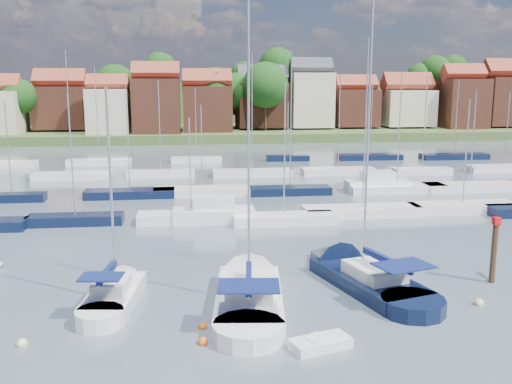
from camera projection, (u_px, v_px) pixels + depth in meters
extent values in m
plane|color=#414F58|center=(249.00, 181.00, 69.72)|extent=(260.00, 260.00, 0.00)
cube|color=white|center=(114.00, 299.00, 31.31)|extent=(3.16, 6.14, 1.20)
cone|color=white|center=(129.00, 277.00, 34.92)|extent=(2.79, 3.14, 2.45)
cylinder|color=white|center=(100.00, 321.00, 28.42)|extent=(2.74, 2.74, 1.20)
cube|color=silver|center=(112.00, 285.00, 30.72)|extent=(2.01, 2.65, 0.70)
cylinder|color=#B2B2B7|center=(111.00, 190.00, 30.55)|extent=(0.14, 0.14, 10.90)
cylinder|color=#B2B2B7|center=(107.00, 275.00, 29.76)|extent=(0.51, 3.26, 0.10)
cube|color=#0F1A4E|center=(107.00, 273.00, 29.73)|extent=(0.68, 3.12, 0.35)
cube|color=#0F1A4E|center=(101.00, 277.00, 28.66)|extent=(2.25, 1.72, 0.08)
cube|color=white|center=(249.00, 301.00, 31.00)|extent=(4.44, 8.78, 1.20)
cone|color=white|center=(249.00, 270.00, 36.18)|extent=(3.95, 4.47, 3.51)
cylinder|color=white|center=(249.00, 335.00, 26.86)|extent=(3.89, 3.89, 1.20)
cube|color=silver|center=(249.00, 289.00, 30.25)|extent=(2.84, 3.77, 0.70)
cylinder|color=#B2B2B7|center=(249.00, 146.00, 29.97)|extent=(0.14, 0.14, 15.62)
cylinder|color=#B2B2B7|center=(249.00, 281.00, 28.93)|extent=(0.63, 4.67, 0.10)
cube|color=#0F1A4E|center=(249.00, 278.00, 28.91)|extent=(0.80, 4.46, 0.35)
cube|color=#0F1A4E|center=(249.00, 286.00, 27.38)|extent=(3.21, 2.43, 0.08)
cube|color=black|center=(368.00, 284.00, 33.73)|extent=(5.58, 8.88, 1.20)
cone|color=black|center=(325.00, 259.00, 38.39)|extent=(4.41, 4.80, 3.44)
cylinder|color=black|center=(413.00, 309.00, 30.00)|extent=(4.25, 4.25, 1.20)
cube|color=silver|center=(374.00, 271.00, 33.03)|extent=(3.26, 3.97, 0.70)
cylinder|color=#B2B2B7|center=(368.00, 141.00, 32.64)|extent=(0.14, 0.14, 15.62)
cylinder|color=#B2B2B7|center=(387.00, 263.00, 31.83)|extent=(1.36, 4.43, 0.10)
cube|color=#0F1A4E|center=(387.00, 260.00, 31.81)|extent=(1.49, 4.27, 0.35)
cube|color=#0F1A4E|center=(404.00, 265.00, 30.43)|extent=(3.38, 2.79, 0.08)
cube|color=white|center=(320.00, 344.00, 26.07)|extent=(3.03, 2.07, 0.54)
cylinder|color=white|center=(320.00, 341.00, 26.04)|extent=(1.29, 1.29, 0.35)
cylinder|color=#4C331E|center=(492.00, 270.00, 34.49)|extent=(0.36, 0.36, 6.08)
cube|color=red|center=(497.00, 221.00, 33.91)|extent=(0.40, 0.40, 0.44)
sphere|color=beige|center=(22.00, 346.00, 26.31)|extent=(0.52, 0.52, 0.52)
sphere|color=#D85914|center=(203.00, 344.00, 26.52)|extent=(0.49, 0.49, 0.49)
sphere|color=#D85914|center=(203.00, 328.00, 28.18)|extent=(0.44, 0.44, 0.44)
sphere|color=beige|center=(399.00, 315.00, 29.79)|extent=(0.50, 0.50, 0.50)
sphere|color=#D85914|center=(353.00, 265.00, 37.88)|extent=(0.54, 0.54, 0.54)
sphere|color=beige|center=(479.00, 305.00, 31.14)|extent=(0.52, 0.52, 0.52)
sphere|color=#D85914|center=(253.00, 289.00, 33.48)|extent=(0.48, 0.48, 0.48)
cube|color=black|center=(75.00, 220.00, 48.65)|extent=(8.01, 2.24, 1.00)
cylinder|color=#B2B2B7|center=(71.00, 156.00, 47.59)|extent=(0.12, 0.12, 10.16)
cube|color=white|center=(191.00, 218.00, 49.49)|extent=(9.22, 2.58, 1.00)
cylinder|color=#B2B2B7|center=(190.00, 166.00, 48.62)|extent=(0.12, 0.12, 8.18)
cube|color=white|center=(284.00, 220.00, 48.89)|extent=(8.78, 2.46, 1.00)
cylinder|color=#B2B2B7|center=(285.00, 150.00, 47.74)|extent=(0.12, 0.12, 11.06)
cube|color=white|center=(362.00, 212.00, 51.80)|extent=(10.79, 3.02, 1.00)
cylinder|color=#B2B2B7|center=(366.00, 124.00, 50.28)|extent=(0.12, 0.12, 14.87)
cube|color=white|center=(462.00, 208.00, 53.31)|extent=(10.13, 2.84, 1.00)
cylinder|color=#B2B2B7|center=(466.00, 152.00, 52.30)|extent=(0.12, 0.12, 9.59)
cube|color=white|center=(214.00, 216.00, 49.50)|extent=(7.00, 2.60, 1.40)
cube|color=white|center=(214.00, 204.00, 49.29)|extent=(3.50, 2.20, 1.30)
cube|color=black|center=(12.00, 198.00, 57.86)|extent=(6.54, 1.83, 1.00)
cylinder|color=#B2B2B7|center=(8.00, 147.00, 56.87)|extent=(0.12, 0.12, 9.37)
cube|color=black|center=(130.00, 194.00, 59.89)|extent=(9.30, 2.60, 1.00)
cylinder|color=#B2B2B7|center=(127.00, 135.00, 58.70)|extent=(0.12, 0.12, 11.48)
cube|color=white|center=(202.00, 192.00, 61.16)|extent=(10.40, 2.91, 1.00)
cylinder|color=#B2B2B7|center=(202.00, 147.00, 60.23)|extent=(0.12, 0.12, 8.77)
cube|color=black|center=(290.00, 191.00, 61.57)|extent=(8.80, 2.46, 1.00)
cylinder|color=#B2B2B7|center=(291.00, 120.00, 60.11)|extent=(0.12, 0.12, 14.33)
cube|color=white|center=(397.00, 189.00, 62.88)|extent=(10.73, 3.00, 1.00)
cylinder|color=#B2B2B7|center=(399.00, 129.00, 61.63)|extent=(0.12, 0.12, 12.14)
cube|color=white|center=(470.00, 188.00, 63.70)|extent=(10.48, 2.93, 1.00)
cylinder|color=#B2B2B7|center=(473.00, 137.00, 62.62)|extent=(0.12, 0.12, 10.28)
cube|color=white|center=(377.00, 187.00, 63.44)|extent=(7.00, 2.60, 1.40)
cube|color=white|center=(378.00, 177.00, 63.23)|extent=(3.50, 2.20, 1.30)
cube|color=white|center=(73.00, 176.00, 71.16)|extent=(9.71, 2.72, 1.00)
cylinder|color=#B2B2B7|center=(69.00, 112.00, 69.65)|extent=(0.12, 0.12, 14.88)
cube|color=white|center=(161.00, 174.00, 72.75)|extent=(8.49, 2.38, 1.00)
cylinder|color=#B2B2B7|center=(160.00, 126.00, 71.58)|extent=(0.12, 0.12, 11.31)
cube|color=white|center=(252.00, 173.00, 73.43)|extent=(10.16, 2.85, 1.00)
cylinder|color=#B2B2B7|center=(252.00, 113.00, 71.94)|extent=(0.12, 0.12, 14.59)
cube|color=white|center=(338.00, 172.00, 74.90)|extent=(9.53, 2.67, 1.00)
cylinder|color=#B2B2B7|center=(339.00, 122.00, 73.67)|extent=(0.12, 0.12, 11.91)
cube|color=white|center=(422.00, 172.00, 74.86)|extent=(7.62, 2.13, 1.00)
cylinder|color=#B2B2B7|center=(425.00, 122.00, 73.60)|extent=(0.12, 0.12, 12.13)
cube|color=white|center=(504.00, 169.00, 77.35)|extent=(10.17, 2.85, 1.00)
cylinder|color=#B2B2B7|center=(507.00, 129.00, 76.33)|extent=(0.12, 0.12, 9.73)
cube|color=white|center=(99.00, 163.00, 83.37)|extent=(9.24, 2.59, 1.00)
cylinder|color=#B2B2B7|center=(97.00, 114.00, 82.02)|extent=(0.12, 0.12, 13.17)
cube|color=white|center=(197.00, 160.00, 85.78)|extent=(7.57, 2.12, 1.00)
cylinder|color=#B2B2B7|center=(196.00, 123.00, 84.71)|extent=(0.12, 0.12, 10.24)
cube|color=black|center=(288.00, 159.00, 87.62)|extent=(6.58, 1.84, 1.00)
cylinder|color=#B2B2B7|center=(288.00, 129.00, 86.76)|extent=(0.12, 0.12, 8.01)
cube|color=black|center=(370.00, 157.00, 89.11)|extent=(9.92, 2.78, 1.00)
cylinder|color=#B2B2B7|center=(371.00, 119.00, 87.97)|extent=(0.12, 0.12, 10.92)
cube|color=black|center=(454.00, 157.00, 89.69)|extent=(10.55, 2.95, 1.00)
cylinder|color=#B2B2B7|center=(457.00, 117.00, 88.50)|extent=(0.12, 0.12, 11.51)
cube|color=#47562B|center=(216.00, 128.00, 144.69)|extent=(200.00, 70.00, 3.00)
cube|color=#47562B|center=(211.00, 106.00, 168.15)|extent=(200.00, 60.00, 14.00)
cube|color=brown|center=(62.00, 108.00, 120.76)|extent=(10.37, 9.97, 8.73)
cube|color=brown|center=(60.00, 81.00, 119.68)|extent=(10.57, 5.13, 5.13)
cube|color=beige|center=(109.00, 112.00, 113.59)|extent=(8.09, 8.80, 8.96)
cube|color=brown|center=(108.00, 84.00, 112.55)|extent=(8.25, 4.00, 4.00)
cube|color=brown|center=(157.00, 106.00, 115.43)|extent=(9.36, 10.17, 10.97)
cube|color=brown|center=(156.00, 73.00, 114.16)|extent=(9.54, 4.63, 4.63)
cube|color=brown|center=(207.00, 109.00, 118.48)|extent=(9.90, 8.56, 9.42)
cube|color=brown|center=(207.00, 80.00, 117.35)|extent=(10.10, 4.90, 4.90)
cube|color=brown|center=(262.00, 105.00, 124.67)|extent=(10.59, 8.93, 9.49)
cube|color=#383A42|center=(262.00, 77.00, 123.52)|extent=(10.80, 5.24, 5.24)
cube|color=beige|center=(310.00, 100.00, 124.91)|extent=(9.01, 8.61, 11.65)
cube|color=#383A42|center=(311.00, 68.00, 123.59)|extent=(9.19, 4.46, 4.46)
cube|color=brown|center=(355.00, 108.00, 127.67)|extent=(9.10, 9.34, 8.00)
cube|color=brown|center=(356.00, 85.00, 126.70)|extent=(9.28, 4.50, 4.50)
cube|color=beige|center=(406.00, 108.00, 128.70)|extent=(10.86, 9.59, 7.88)
cube|color=brown|center=(407.00, 84.00, 127.69)|extent=(11.07, 5.37, 5.37)
cube|color=brown|center=(461.00, 104.00, 127.32)|extent=(9.18, 9.96, 10.97)
cube|color=brown|center=(463.00, 74.00, 126.06)|extent=(9.36, 4.54, 4.54)
cube|color=brown|center=(506.00, 101.00, 129.85)|extent=(11.39, 9.67, 10.76)
cube|color=brown|center=(509.00, 71.00, 128.56)|extent=(11.62, 5.64, 5.64)
cylinder|color=#382619|center=(434.00, 95.00, 148.45)|extent=(0.50, 0.50, 4.47)
sphere|color=#1D4B17|center=(435.00, 71.00, 147.29)|extent=(8.18, 8.18, 8.18)
cylinder|color=#382619|center=(237.00, 120.00, 123.90)|extent=(0.50, 0.50, 4.46)
sphere|color=#1D4B17|center=(237.00, 92.00, 122.74)|extent=(8.15, 8.15, 8.15)
cylinder|color=#382619|center=(277.00, 96.00, 141.69)|extent=(0.50, 0.50, 5.15)
sphere|color=#1D4B17|center=(278.00, 67.00, 140.36)|extent=(9.41, 9.41, 9.41)
cylinder|color=#382619|center=(161.00, 95.00, 140.80)|extent=(0.50, 0.50, 4.56)
sphere|color=#1D4B17|center=(160.00, 70.00, 139.62)|extent=(8.34, 8.34, 8.34)
cylinder|color=#382619|center=(116.00, 116.00, 129.72)|extent=(0.50, 0.50, 5.15)
sphere|color=#1D4B17|center=(115.00, 85.00, 128.39)|extent=(9.42, 9.42, 9.42)
cylinder|color=#382619|center=(48.00, 105.00, 129.41)|extent=(0.50, 0.50, 3.42)
sphere|color=#1D4B17|center=(46.00, 84.00, 128.52)|extent=(6.26, 6.26, 6.26)
cylinder|color=#382619|center=(277.00, 118.00, 133.74)|extent=(0.50, 0.50, 3.77)
sphere|color=#1D4B17|center=(277.00, 96.00, 132.77)|extent=(6.89, 6.89, 6.89)
cylinder|color=#382619|center=(265.00, 119.00, 119.63)|extent=(0.50, 0.50, 5.21)
sphere|color=#1D4B17|center=(265.00, 85.00, 118.28)|extent=(9.53, 9.53, 9.53)
cylinder|color=#382619|center=(477.00, 119.00, 136.56)|extent=(0.50, 0.50, 2.97)
sphere|color=#1D4B17|center=(479.00, 102.00, 135.79)|extent=(5.44, 5.44, 5.44)
cylinder|color=#382619|center=(216.00, 120.00, 121.19)|extent=(0.50, 0.50, 4.84)
sphere|color=#1D4B17|center=(216.00, 88.00, 119.94)|extent=(8.85, 8.85, 8.85)
cylinder|color=#382619|center=(418.00, 96.00, 148.23)|extent=(0.50, 0.50, 3.72)
sphere|color=#1D4B17|center=(419.00, 77.00, 147.26)|extent=(6.80, 6.80, 6.80)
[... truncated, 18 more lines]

